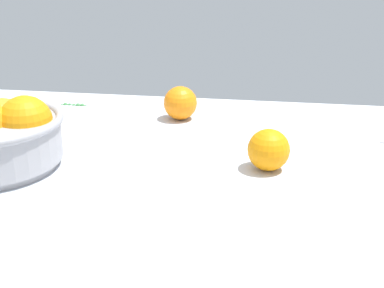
# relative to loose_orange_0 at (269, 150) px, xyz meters

# --- Properties ---
(ground_plane) EXTENTS (1.48, 0.95, 0.03)m
(ground_plane) POSITION_rel_loose_orange_0_xyz_m (-0.14, -0.09, -0.05)
(ground_plane) COLOR silver
(loose_orange_0) EXTENTS (0.07, 0.07, 0.07)m
(loose_orange_0) POSITION_rel_loose_orange_0_xyz_m (0.00, 0.00, 0.00)
(loose_orange_0) COLOR orange
(loose_orange_0) RESTS_ON ground_plane
(loose_orange_4) EXTENTS (0.07, 0.07, 0.07)m
(loose_orange_4) POSITION_rel_loose_orange_0_xyz_m (-0.18, 0.23, 0.00)
(loose_orange_4) COLOR orange
(loose_orange_4) RESTS_ON ground_plane
(herb_sprig_1) EXTENTS (0.06, 0.01, 0.01)m
(herb_sprig_1) POSITION_rel_loose_orange_0_xyz_m (-0.42, 0.28, -0.03)
(herb_sprig_1) COLOR #408344
(herb_sprig_1) RESTS_ON ground_plane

